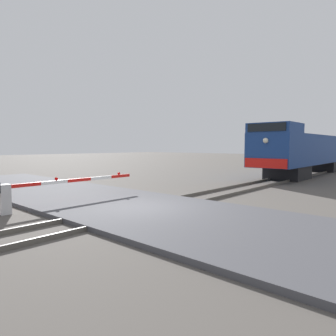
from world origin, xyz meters
TOP-DOWN VIEW (x-y plane):
  - ground_plane at (0.00, 0.00)m, footprint 160.00×160.00m
  - rail_track_left at (-0.72, 0.00)m, footprint 0.08×80.00m
  - rail_track_right at (0.72, 0.00)m, footprint 0.08×80.00m
  - road_surface at (0.00, 0.00)m, footprint 36.00×6.05m
  - locomotive at (0.00, 20.00)m, footprint 3.09×18.30m
  - crossing_gate at (-3.46, -2.83)m, footprint 0.36×6.62m

SIDE VIEW (x-z plane):
  - ground_plane at x=0.00m, z-range 0.00..0.00m
  - rail_track_left at x=-0.72m, z-range 0.00..0.15m
  - rail_track_right at x=0.72m, z-range 0.00..0.15m
  - road_surface at x=0.00m, z-range 0.00..0.17m
  - crossing_gate at x=-3.46m, z-range 0.16..1.41m
  - locomotive at x=0.00m, z-range 0.06..4.18m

